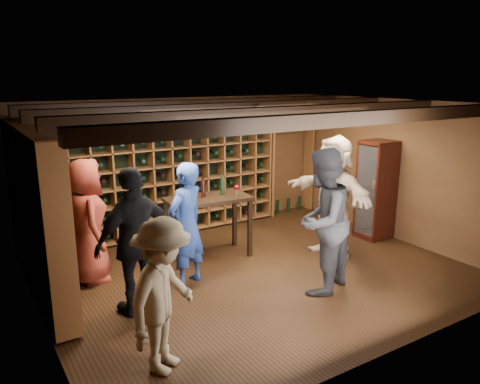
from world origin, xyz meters
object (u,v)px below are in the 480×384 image
guest_beige (333,196)px  man_blue_shirt (186,225)px  tasting_table (208,205)px  man_grey_suit (322,221)px  display_cabinet (376,192)px  guest_red_floral (87,221)px  guest_khaki (163,296)px  guest_woman_black (136,241)px

guest_beige → man_blue_shirt: bearing=-95.8°
man_blue_shirt → tasting_table: man_blue_shirt is taller
man_grey_suit → guest_beige: size_ratio=1.00×
display_cabinet → guest_red_floral: guest_red_floral is taller
display_cabinet → guest_red_floral: (-4.90, 0.85, 0.04)m
display_cabinet → guest_red_floral: size_ratio=0.98×
man_blue_shirt → guest_khaki: bearing=34.0°
guest_khaki → tasting_table: size_ratio=1.15×
man_grey_suit → guest_woman_black: bearing=-40.7°
guest_woman_black → tasting_table: size_ratio=1.34×
guest_woman_black → tasting_table: (1.61, 1.14, -0.05)m
guest_khaki → display_cabinet: bearing=-18.5°
tasting_table → guest_woman_black: bearing=-139.9°
display_cabinet → man_grey_suit: bearing=-153.6°
guest_khaki → guest_beige: bearing=-15.5°
guest_woman_black → tasting_table: bearing=-157.0°
man_grey_suit → guest_red_floral: size_ratio=1.11×
display_cabinet → man_blue_shirt: (-3.77, 0.00, 0.02)m
guest_woman_black → guest_beige: size_ratio=0.93×
man_blue_shirt → guest_khaki: 1.99m
display_cabinet → guest_beige: (-1.25, -0.23, 0.14)m
guest_khaki → tasting_table: (1.80, 2.43, 0.08)m
man_grey_suit → guest_beige: (1.06, 0.91, 0.00)m
guest_khaki → man_grey_suit: bearing=-25.6°
guest_red_floral → guest_woman_black: size_ratio=0.97×
man_blue_shirt → guest_woman_black: bearing=0.8°
guest_woman_black → tasting_table: 1.97m
guest_red_floral → guest_woman_black: 1.27m
guest_khaki → guest_woman_black: bearing=43.9°
display_cabinet → guest_red_floral: bearing=170.2°
guest_red_floral → guest_khaki: guest_red_floral is taller
man_blue_shirt → tasting_table: 1.05m
display_cabinet → guest_khaki: size_ratio=1.10×
guest_khaki → tasting_table: bearing=15.8°
man_blue_shirt → guest_khaki: size_ratio=1.10×
guest_beige → man_grey_suit: bearing=-49.6°
man_grey_suit → guest_khaki: bearing=-10.6°
man_blue_shirt → guest_beige: 2.53m
guest_red_floral → guest_beige: bearing=-103.9°
display_cabinet → guest_woman_black: bearing=-175.1°
guest_red_floral → guest_beige: size_ratio=0.90×
guest_beige → tasting_table: 2.03m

